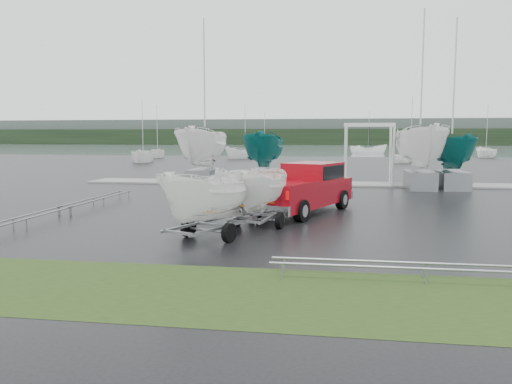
% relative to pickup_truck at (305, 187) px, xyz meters
% --- Properties ---
extents(ground_plane, '(120.00, 120.00, 0.00)m').
position_rel_pickup_truck_xyz_m(ground_plane, '(-0.75, -0.50, -1.09)').
color(ground_plane, black).
rests_on(ground_plane, ground).
extents(lake, '(300.00, 300.00, 0.00)m').
position_rel_pickup_truck_xyz_m(lake, '(-0.75, 99.50, -1.10)').
color(lake, gray).
rests_on(lake, ground).
extents(grass_verge, '(40.00, 40.00, 0.00)m').
position_rel_pickup_truck_xyz_m(grass_verge, '(-0.75, -11.50, -1.09)').
color(grass_verge, black).
rests_on(grass_verge, ground).
extents(dock, '(30.00, 3.00, 0.12)m').
position_rel_pickup_truck_xyz_m(dock, '(-0.75, 12.50, -1.04)').
color(dock, gray).
rests_on(dock, ground).
extents(treeline, '(300.00, 8.00, 6.00)m').
position_rel_pickup_truck_xyz_m(treeline, '(-0.75, 169.50, 1.91)').
color(treeline, black).
rests_on(treeline, ground).
extents(far_hill, '(300.00, 6.00, 10.00)m').
position_rel_pickup_truck_xyz_m(far_hill, '(-0.75, 177.50, 3.91)').
color(far_hill, '#4C5651').
rests_on(far_hill, ground).
extents(pickup_truck, '(4.43, 6.64, 2.10)m').
position_rel_pickup_truck_xyz_m(pickup_truck, '(0.00, 0.00, 0.00)').
color(pickup_truck, maroon).
rests_on(pickup_truck, ground).
extents(trailer_hitched, '(2.50, 3.77, 5.10)m').
position_rel_pickup_truck_xyz_m(trailer_hitched, '(-2.62, -6.14, 1.67)').
color(trailer_hitched, gray).
rests_on(trailer_hitched, ground).
extents(trailer_parked, '(1.89, 3.74, 4.80)m').
position_rel_pickup_truck_xyz_m(trailer_parked, '(-1.42, -3.84, 1.51)').
color(trailer_parked, gray).
rests_on(trailer_parked, ground).
extents(boat_hoist, '(3.30, 2.18, 4.12)m').
position_rel_pickup_truck_xyz_m(boat_hoist, '(3.49, 12.50, 1.58)').
color(boat_hoist, silver).
rests_on(boat_hoist, ground).
extents(keelboat_0, '(2.70, 3.20, 10.88)m').
position_rel_pickup_truck_xyz_m(keelboat_0, '(-7.28, 10.50, 3.20)').
color(keelboat_0, gray).
rests_on(keelboat_0, ground).
extents(keelboat_1, '(2.40, 3.20, 7.49)m').
position_rel_pickup_truck_xyz_m(keelboat_1, '(-3.23, 10.70, 2.72)').
color(keelboat_1, gray).
rests_on(keelboat_1, ground).
extents(keelboat_2, '(2.79, 3.20, 10.97)m').
position_rel_pickup_truck_xyz_m(keelboat_2, '(6.49, 10.50, 3.36)').
color(keelboat_2, gray).
rests_on(keelboat_2, ground).
extents(keelboat_3, '(2.24, 3.20, 10.41)m').
position_rel_pickup_truck_xyz_m(keelboat_3, '(8.46, 10.80, 2.45)').
color(keelboat_3, gray).
rests_on(keelboat_3, ground).
extents(mast_rack_0, '(0.56, 6.50, 0.06)m').
position_rel_pickup_truck_xyz_m(mast_rack_0, '(-9.75, 0.50, -0.74)').
color(mast_rack_0, gray).
rests_on(mast_rack_0, ground).
extents(mast_rack_1, '(0.56, 6.50, 0.06)m').
position_rel_pickup_truck_xyz_m(mast_rack_1, '(-9.75, -5.50, -0.74)').
color(mast_rack_1, gray).
rests_on(mast_rack_1, ground).
extents(mast_rack_2, '(7.00, 0.56, 0.06)m').
position_rel_pickup_truck_xyz_m(mast_rack_2, '(3.25, -10.00, -0.74)').
color(mast_rack_2, gray).
rests_on(mast_rack_2, ground).
extents(moored_boat_0, '(2.88, 2.93, 11.28)m').
position_rel_pickup_truck_xyz_m(moored_boat_0, '(-22.59, 38.83, -1.09)').
color(moored_boat_0, white).
rests_on(moored_boat_0, ground).
extents(moored_boat_1, '(3.88, 3.89, 11.61)m').
position_rel_pickup_truck_xyz_m(moored_boat_1, '(-11.65, 51.02, -1.09)').
color(moored_boat_1, white).
rests_on(moored_boat_1, ground).
extents(moored_boat_2, '(2.74, 2.71, 10.64)m').
position_rel_pickup_truck_xyz_m(moored_boat_2, '(10.49, 41.60, -1.08)').
color(moored_boat_2, white).
rests_on(moored_boat_2, ground).
extents(moored_boat_3, '(2.55, 2.61, 11.24)m').
position_rel_pickup_truck_xyz_m(moored_boat_3, '(24.47, 60.27, -1.09)').
color(moored_boat_3, white).
rests_on(moored_boat_3, ground).
extents(moored_boat_4, '(2.76, 2.80, 10.81)m').
position_rel_pickup_truck_xyz_m(moored_boat_4, '(-25.29, 51.56, -1.09)').
color(moored_boat_4, white).
rests_on(moored_boat_4, ground).
extents(moored_boat_5, '(3.13, 3.08, 11.50)m').
position_rel_pickup_truck_xyz_m(moored_boat_5, '(7.65, 73.78, -1.09)').
color(moored_boat_5, white).
rests_on(moored_boat_5, ground).
extents(moored_boat_6, '(2.80, 2.74, 11.42)m').
position_rel_pickup_truck_xyz_m(moored_boat_6, '(-12.81, 80.55, -1.09)').
color(moored_boat_6, white).
rests_on(moored_boat_6, ground).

